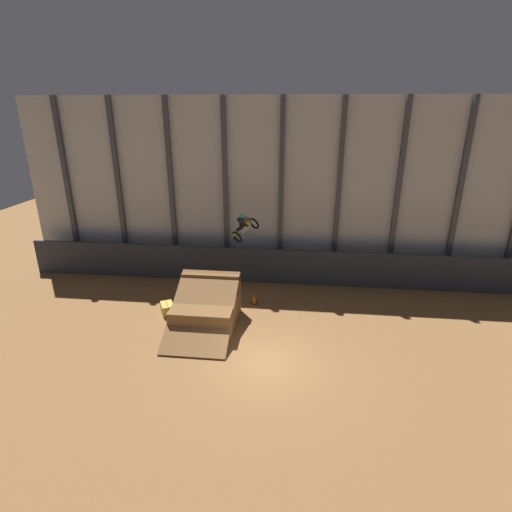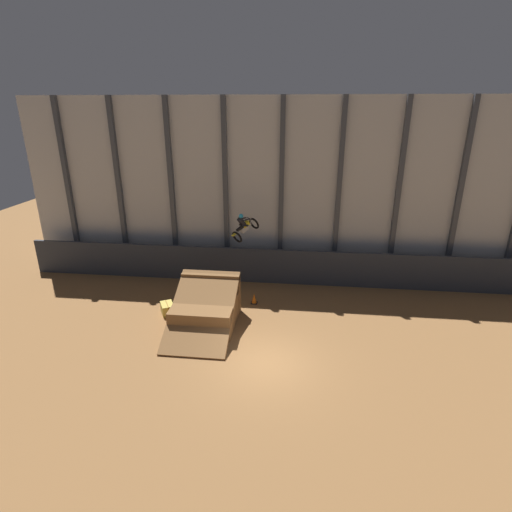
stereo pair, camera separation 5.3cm
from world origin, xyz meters
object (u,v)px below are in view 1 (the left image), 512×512
traffic_cone_near_ramp (254,298)px  rider_bike_solo (244,227)px  traffic_cone_arena_edge (205,295)px  hay_bale_trackside (167,309)px  dirt_ramp (206,308)px

traffic_cone_near_ramp → rider_bike_solo: bearing=113.7°
rider_bike_solo → traffic_cone_arena_edge: bearing=-100.9°
traffic_cone_arena_edge → hay_bale_trackside: traffic_cone_arena_edge is taller
rider_bike_solo → traffic_cone_near_ramp: bearing=-26.2°
traffic_cone_arena_edge → hay_bale_trackside: (-1.62, -1.76, -0.00)m
dirt_ramp → traffic_cone_arena_edge: size_ratio=7.95×
dirt_ramp → traffic_cone_arena_edge: (-0.65, 2.43, -0.51)m
dirt_ramp → hay_bale_trackside: 2.42m
hay_bale_trackside → traffic_cone_near_ramp: bearing=21.0°
traffic_cone_near_ramp → traffic_cone_arena_edge: (-2.76, 0.08, 0.00)m
rider_bike_solo → traffic_cone_arena_edge: (-2.01, -1.63, -3.58)m
rider_bike_solo → traffic_cone_near_ramp: size_ratio=3.02×
traffic_cone_near_ramp → hay_bale_trackside: (-4.38, -1.68, -0.00)m
traffic_cone_arena_edge → traffic_cone_near_ramp: bearing=-1.6°
traffic_cone_near_ramp → hay_bale_trackside: traffic_cone_near_ramp is taller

